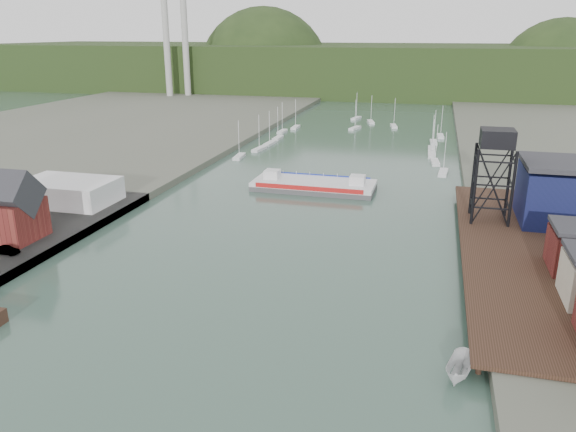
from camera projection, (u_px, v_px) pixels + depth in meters
The scene contains 11 objects.
ground at pixel (152, 396), 54.66m from camera, with size 600.00×600.00×0.00m, color #334F47.
east_pier at pixel (508, 248), 86.50m from camera, with size 14.00×70.00×2.45m.
harbor_building at pixel (1, 212), 90.39m from camera, with size 12.20×8.20×8.90m.
white_shed at pixel (68, 191), 109.94m from camera, with size 18.00×12.00×4.50m, color silver.
lift_tower at pixel (497, 144), 94.60m from camera, with size 6.50×6.50×16.00m.
marina_sailboats at pixel (355, 139), 181.69m from camera, with size 57.71×92.65×0.90m.
smokestacks at pixel (176, 39), 284.23m from camera, with size 11.20×8.20×60.00m.
distant_hills at pixel (389, 73), 329.12m from camera, with size 500.00×120.00×80.00m.
chain_ferry at pixel (314, 185), 125.13m from camera, with size 27.10×11.35×3.88m.
motorboat at pixel (459, 369), 56.92m from camera, with size 2.29×6.09×2.35m, color silver.
car_west_b at pixel (6, 250), 84.80m from camera, with size 1.35×3.88×1.28m, color #999999.
Camera 1 is at (24.57, -41.51, 33.82)m, focal length 35.00 mm.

